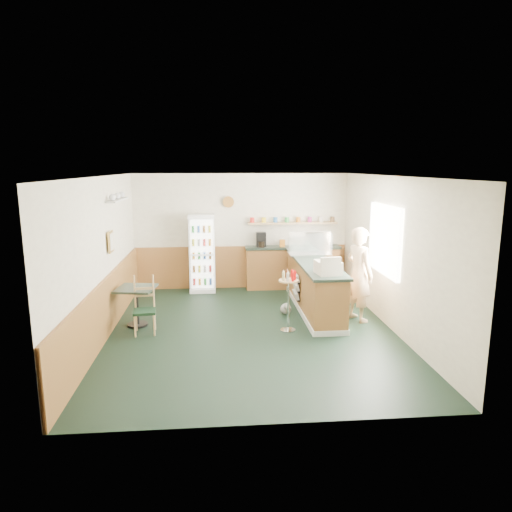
{
  "coord_description": "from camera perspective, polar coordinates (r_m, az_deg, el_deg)",
  "views": [
    {
      "loc": [
        -0.58,
        -7.65,
        2.87
      ],
      "look_at": [
        0.14,
        0.6,
        1.23
      ],
      "focal_mm": 32.0,
      "sensor_mm": 36.0,
      "label": 1
    }
  ],
  "objects": [
    {
      "name": "condiment_stand",
      "position": [
        7.99,
        4.08,
        -4.51
      ],
      "size": [
        0.34,
        0.34,
        1.07
      ],
      "rotation": [
        0.0,
        0.0,
        -0.07
      ],
      "color": "silver",
      "rests_on": "ground"
    },
    {
      "name": "display_case",
      "position": [
        9.58,
        6.72,
        1.44
      ],
      "size": [
        0.88,
        0.46,
        0.5
      ],
      "color": "silver",
      "rests_on": "service_counter"
    },
    {
      "name": "shopkeeper",
      "position": [
        8.69,
        12.78,
        -2.25
      ],
      "size": [
        0.62,
        0.71,
        1.78
      ],
      "primitive_type": "imported",
      "rotation": [
        0.0,
        0.0,
        1.96
      ],
      "color": "tan",
      "rests_on": "ground"
    },
    {
      "name": "dog_doorstop",
      "position": [
        9.01,
        3.77,
        -6.57
      ],
      "size": [
        0.22,
        0.28,
        0.26
      ],
      "rotation": [
        0.0,
        0.0,
        0.01
      ],
      "color": "#969691",
      "rests_on": "ground"
    },
    {
      "name": "newspaper_rack",
      "position": [
        9.2,
        5.04,
        -3.82
      ],
      "size": [
        0.09,
        0.44,
        0.52
      ],
      "color": "black",
      "rests_on": "ground"
    },
    {
      "name": "room_envelope",
      "position": [
        8.5,
        -2.54,
        2.09
      ],
      "size": [
        5.04,
        6.02,
        2.72
      ],
      "color": "beige",
      "rests_on": "ground"
    },
    {
      "name": "cash_register",
      "position": [
        8.06,
        8.99,
        -1.43
      ],
      "size": [
        0.45,
        0.46,
        0.23
      ],
      "primitive_type": "cube",
      "rotation": [
        0.0,
        0.0,
        0.13
      ],
      "color": "beige",
      "rests_on": "service_counter"
    },
    {
      "name": "back_counter",
      "position": [
        10.85,
        4.52,
        -1.18
      ],
      "size": [
        2.24,
        0.42,
        1.69
      ],
      "color": "brown",
      "rests_on": "ground"
    },
    {
      "name": "service_counter",
      "position": [
        9.25,
        7.25,
        -3.97
      ],
      "size": [
        0.68,
        3.01,
        1.01
      ],
      "color": "brown",
      "rests_on": "ground"
    },
    {
      "name": "drinks_fridge",
      "position": [
        10.58,
        -6.75,
        0.35
      ],
      "size": [
        0.59,
        0.52,
        1.78
      ],
      "color": "white",
      "rests_on": "ground"
    },
    {
      "name": "cafe_chair",
      "position": [
        8.21,
        -13.72,
        -5.74
      ],
      "size": [
        0.41,
        0.41,
        1.0
      ],
      "rotation": [
        0.0,
        0.0,
        0.1
      ],
      "color": "black",
      "rests_on": "ground"
    },
    {
      "name": "cafe_table",
      "position": [
        8.56,
        -14.73,
        -5.2
      ],
      "size": [
        0.75,
        0.75,
        0.72
      ],
      "rotation": [
        0.0,
        0.0,
        -0.16
      ],
      "color": "black",
      "rests_on": "ground"
    },
    {
      "name": "ground",
      "position": [
        8.19,
        -0.62,
        -9.3
      ],
      "size": [
        6.0,
        6.0,
        0.0
      ],
      "primitive_type": "plane",
      "color": "black",
      "rests_on": "ground"
    }
  ]
}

